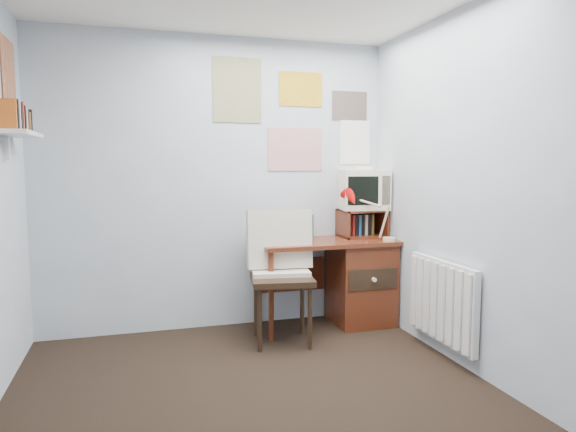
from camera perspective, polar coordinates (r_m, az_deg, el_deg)
name	(u,v)px	position (r m, az deg, el deg)	size (l,w,h in m)	color
ground	(269,419)	(3.09, -2.12, -21.62)	(3.50, 3.50, 0.00)	black
back_wall	(217,184)	(4.46, -7.84, 3.54)	(3.00, 0.02, 2.50)	silver
right_wall	(503,192)	(3.44, 22.77, 2.47)	(0.02, 3.50, 2.50)	silver
desk	(354,278)	(4.65, 7.38, -6.88)	(1.20, 0.55, 0.76)	#622916
desk_chair	(282,279)	(4.09, -0.68, -7.05)	(0.52, 0.50, 1.03)	black
desk_lamp	(390,218)	(4.49, 11.23, -0.18)	(0.28, 0.24, 0.40)	red
tv_riser	(362,223)	(4.71, 8.23, -0.79)	(0.40, 0.30, 0.25)	#622916
crt_tv	(363,188)	(4.71, 8.32, 3.12)	(0.41, 0.38, 0.39)	#EDE3C6
book_row	(294,226)	(4.55, 0.64, -1.15)	(0.60, 0.14, 0.22)	#622916
radiator	(442,301)	(3.98, 16.76, -9.02)	(0.09, 0.80, 0.60)	white
wall_shelf	(19,134)	(3.83, -27.72, 8.10)	(0.20, 0.62, 0.24)	white
posters_back	(295,115)	(4.63, 0.82, 11.11)	(1.20, 0.01, 0.90)	white
posters_left	(0,74)	(3.88, -29.39, 13.62)	(0.01, 0.70, 0.60)	white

